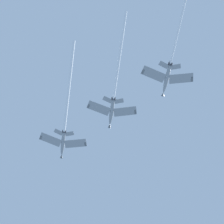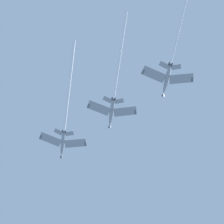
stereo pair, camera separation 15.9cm
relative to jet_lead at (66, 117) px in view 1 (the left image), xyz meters
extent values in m
ellipsoid|color=gray|center=(-5.85, 10.47, 3.06)|extent=(7.23, 11.23, 4.26)
cone|color=#595E60|center=(-9.02, 16.14, 4.70)|extent=(1.95, 2.20, 1.56)
ellipsoid|color=black|center=(-6.77, 12.12, 4.16)|extent=(2.30, 3.05, 1.56)
cube|color=gray|center=(-10.11, 7.23, 2.77)|extent=(8.98, 8.74, 1.08)
cube|color=#595E60|center=(-13.53, 4.95, 2.81)|extent=(1.72, 1.77, 0.56)
cube|color=gray|center=(-0.85, 12.40, 2.77)|extent=(9.61, 5.77, 1.08)
cube|color=#595E60|center=(2.88, 14.12, 2.81)|extent=(1.14, 1.90, 0.56)
cube|color=gray|center=(-5.48, 5.13, 1.84)|extent=(3.76, 3.85, 0.60)
cube|color=gray|center=(-1.49, 7.35, 1.84)|extent=(3.88, 2.45, 0.60)
cube|color=#595E60|center=(-3.41, 6.11, 3.24)|extent=(1.63, 2.72, 3.30)
cylinder|color=#38383D|center=(-3.51, 5.36, 1.54)|extent=(1.27, 1.41, 1.02)
cylinder|color=#38383D|center=(-2.73, 5.80, 1.54)|extent=(1.27, 1.41, 1.02)
cylinder|color=white|center=(6.14, -11.00, -3.26)|extent=(19.41, 33.59, 10.55)
ellipsoid|color=gray|center=(18.37, 3.81, -1.16)|extent=(6.96, 11.31, 4.47)
cone|color=#595E60|center=(15.36, 9.54, 0.60)|extent=(1.93, 2.20, 1.58)
ellipsoid|color=black|center=(17.50, 5.47, -0.03)|extent=(2.25, 3.07, 1.60)
cube|color=gray|center=(14.02, 0.69, -1.47)|extent=(9.07, 8.62, 1.14)
cube|color=#595E60|center=(10.53, -1.50, -1.43)|extent=(1.70, 1.79, 0.59)
cube|color=gray|center=(23.41, 5.61, -1.47)|extent=(9.58, 5.55, 1.14)
cube|color=#595E60|center=(27.19, 7.23, -1.43)|extent=(1.10, 1.88, 0.59)
cube|color=gray|center=(18.59, -1.52, -2.47)|extent=(3.79, 3.82, 0.63)
cube|color=gray|center=(22.62, 0.60, -2.47)|extent=(3.85, 2.36, 0.63)
cube|color=#595E60|center=(20.69, -0.62, -1.07)|extent=(1.58, 2.79, 3.33)
cylinder|color=#38383D|center=(20.55, -1.33, -2.78)|extent=(1.25, 1.41, 1.03)
cylinder|color=#38383D|center=(21.35, -0.91, -2.78)|extent=(1.25, 1.41, 1.03)
cylinder|color=white|center=(28.70, -15.90, -7.33)|extent=(16.26, 29.87, 9.89)
ellipsoid|color=gray|center=(42.79, -2.17, -5.91)|extent=(7.21, 11.24, 4.27)
cone|color=#595E60|center=(39.64, 3.51, -4.27)|extent=(1.95, 2.20, 1.56)
ellipsoid|color=black|center=(41.88, -0.52, -4.82)|extent=(2.30, 3.05, 1.56)
cube|color=gray|center=(38.52, -5.40, -6.21)|extent=(8.99, 8.73, 1.08)
cube|color=#595E60|center=(35.10, -7.67, -6.17)|extent=(1.72, 1.77, 0.56)
cube|color=gray|center=(47.79, -0.26, -6.21)|extent=(9.61, 5.75, 1.08)
cube|color=#595E60|center=(51.53, 1.45, -6.17)|extent=(1.14, 1.90, 0.56)
cube|color=gray|center=(43.15, -7.52, -7.14)|extent=(3.76, 3.85, 0.60)
cube|color=gray|center=(47.14, -5.30, -7.14)|extent=(3.87, 2.44, 0.60)
cube|color=#595E60|center=(45.22, -6.54, -5.74)|extent=(1.62, 2.72, 3.30)
cylinder|color=#38383D|center=(45.12, -7.28, -7.44)|extent=(1.27, 1.41, 1.02)
cylinder|color=#38383D|center=(45.90, -6.85, -7.44)|extent=(1.27, 1.41, 1.02)
cylinder|color=white|center=(54.28, -22.86, -12.02)|extent=(18.12, 31.79, 9.83)
camera|label=1|loc=(30.57, -28.88, -146.26)|focal=60.19mm
camera|label=2|loc=(30.42, -28.93, -146.26)|focal=60.19mm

